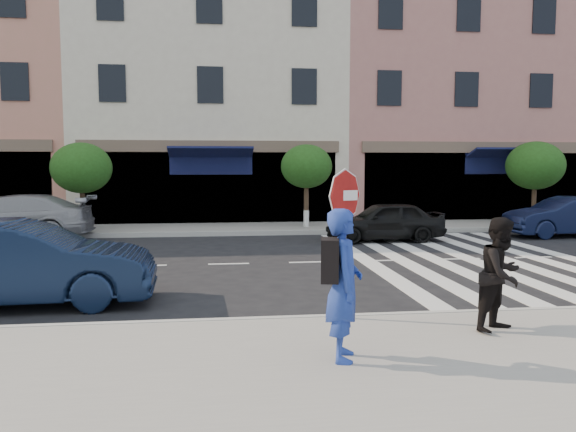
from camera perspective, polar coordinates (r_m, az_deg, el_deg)
The scene contains 15 objects.
ground at distance 10.01m, azimuth -5.61°, elevation -8.89°, with size 120.00×120.00×0.00m, color black.
sidewalk_near at distance 6.41m, azimuth -4.71°, elevation -16.41°, with size 60.00×4.50×0.15m, color gray.
sidewalk_far at distance 20.84m, azimuth -6.40°, elevation -1.30°, with size 60.00×3.00×0.15m, color gray.
building_centre at distance 26.88m, azimuth -7.77°, elevation 11.73°, with size 11.00×9.00×11.00m, color beige.
building_east_mid at distance 29.45m, azimuth 16.91°, elevation 12.95°, with size 13.00×9.00×13.00m, color #B3756A.
street_tree_wb at distance 21.05m, azimuth -20.24°, elevation 4.56°, with size 2.10×2.10×3.06m.
street_tree_c at distance 20.76m, azimuth 1.88°, elevation 5.01°, with size 1.90×1.90×3.04m.
street_tree_ea at distance 23.88m, azimuth 23.82°, elevation 4.68°, with size 2.20×2.20×3.19m.
stop_sign at distance 8.27m, azimuth 5.78°, elevation 0.74°, with size 0.74×0.31×2.24m.
photographer at distance 6.63m, azimuth 5.70°, elevation -6.94°, with size 0.65×0.43×1.79m, color #203896.
walker at distance 8.28m, azimuth 20.88°, elevation -5.55°, with size 0.77×0.60×1.58m, color black.
car_near_mid at distance 10.70m, azimuth -25.56°, elevation -4.41°, with size 1.57×4.50×1.48m, color #0E1932.
car_far_left at distance 20.01m, azimuth -26.41°, elevation -0.17°, with size 2.08×5.12×1.48m, color gray.
car_far_mid at distance 18.18m, azimuth 9.77°, elevation -0.51°, with size 1.51×3.76×1.28m, color black.
car_far_right at distance 21.23m, azimuth 26.38°, elevation -0.07°, with size 1.43×4.11×1.35m, color black.
Camera 1 is at (-0.23, -9.71, 2.44)m, focal length 35.00 mm.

